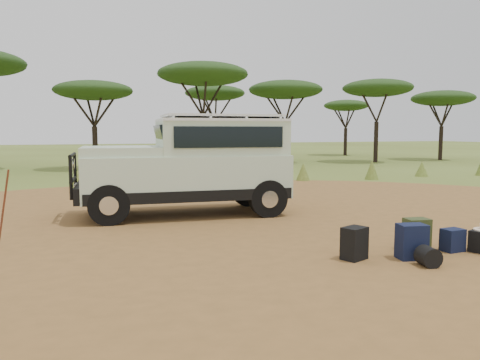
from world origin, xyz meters
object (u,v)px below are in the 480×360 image
object	(u,v)px
walking_staff	(3,209)
backpack_olive	(417,235)
duffel_navy	(453,240)
backpack_black	(354,243)
backpack_navy	(412,242)
safari_vehicle	(193,167)

from	to	relation	value
walking_staff	backpack_olive	xyz separation A→B (m)	(6.83, -2.55, -0.43)
backpack_olive	duffel_navy	distance (m)	0.61
backpack_black	backpack_navy	bearing A→B (deg)	-40.49
safari_vehicle	backpack_black	world-z (taller)	safari_vehicle
safari_vehicle	backpack_navy	bearing A→B (deg)	-61.52
safari_vehicle	backpack_black	distance (m)	5.27
backpack_navy	backpack_olive	xyz separation A→B (m)	(0.47, 0.44, -0.01)
safari_vehicle	backpack_black	size ratio (longest dim) A/B	9.77
walking_staff	duffel_navy	world-z (taller)	walking_staff
backpack_olive	duffel_navy	size ratio (longest dim) A/B	1.41
walking_staff	backpack_black	bearing A→B (deg)	-95.44
backpack_olive	safari_vehicle	bearing A→B (deg)	127.95
duffel_navy	backpack_olive	bearing A→B (deg)	149.25
safari_vehicle	backpack_olive	xyz separation A→B (m)	(2.83, -4.83, -0.92)
walking_staff	backpack_black	distance (m)	6.11
safari_vehicle	backpack_olive	distance (m)	5.67
backpack_black	backpack_navy	distance (m)	0.94
backpack_black	backpack_olive	size ratio (longest dim) A/B	0.95
walking_staff	duffel_navy	size ratio (longest dim) A/B	3.58
backpack_black	backpack_navy	xyz separation A→B (m)	(0.90, -0.29, 0.02)
safari_vehicle	duffel_navy	bearing A→B (deg)	-52.24
safari_vehicle	duffel_navy	world-z (taller)	safari_vehicle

